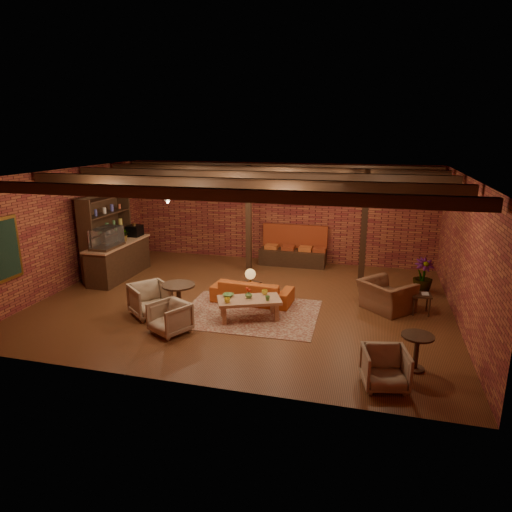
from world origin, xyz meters
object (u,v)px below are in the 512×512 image
(armchair_a, at_px, (150,298))
(side_table_book, at_px, (421,295))
(armchair_b, at_px, (170,316))
(sofa, at_px, (252,291))
(plant_tall, at_px, (426,242))
(side_table_lamp, at_px, (250,277))
(round_table_left, at_px, (179,295))
(coffee_table, at_px, (248,301))
(armchair_right, at_px, (387,291))
(armchair_far, at_px, (385,367))
(round_table_right, at_px, (417,347))

(armchair_a, xyz_separation_m, side_table_book, (6.10, 1.71, 0.03))
(armchair_b, bearing_deg, sofa, 89.71)
(side_table_book, relative_size, plant_tall, 0.18)
(armchair_a, bearing_deg, side_table_lamp, -13.23)
(round_table_left, bearing_deg, armchair_a, -173.17)
(sofa, xyz_separation_m, armchair_a, (-2.08, -1.42, 0.13))
(coffee_table, relative_size, armchair_right, 1.41)
(coffee_table, bearing_deg, round_table_left, -169.53)
(sofa, distance_m, round_table_left, 1.94)
(coffee_table, distance_m, side_table_lamp, 1.16)
(coffee_table, bearing_deg, plant_tall, 35.68)
(sofa, height_order, coffee_table, coffee_table)
(armchair_far, height_order, plant_tall, plant_tall)
(sofa, relative_size, armchair_right, 1.79)
(coffee_table, bearing_deg, sofa, 100.57)
(side_table_book, bearing_deg, side_table_lamp, -176.90)
(armchair_b, bearing_deg, side_table_lamp, 91.75)
(plant_tall, bearing_deg, armchair_b, -143.35)
(coffee_table, distance_m, armchair_a, 2.30)
(armchair_right, relative_size, side_table_book, 2.22)
(round_table_left, distance_m, armchair_b, 0.89)
(coffee_table, distance_m, armchair_b, 1.82)
(coffee_table, bearing_deg, armchair_a, -170.63)
(side_table_book, distance_m, plant_tall, 1.81)
(armchair_a, height_order, armchair_far, armchair_a)
(armchair_b, xyz_separation_m, plant_tall, (5.40, 4.02, 1.03))
(plant_tall, bearing_deg, coffee_table, -144.32)
(side_table_book, relative_size, round_table_right, 0.75)
(armchair_b, bearing_deg, round_table_right, 25.04)
(sofa, height_order, round_table_right, round_table_right)
(armchair_b, height_order, round_table_right, armchair_b)
(sofa, relative_size, plant_tall, 0.72)
(side_table_book, relative_size, armchair_far, 0.68)
(coffee_table, xyz_separation_m, round_table_left, (-1.58, -0.29, 0.10))
(armchair_a, height_order, plant_tall, plant_tall)
(sofa, distance_m, armchair_far, 4.54)
(armchair_right, bearing_deg, armchair_b, 72.13)
(sofa, bearing_deg, plant_tall, -152.66)
(round_table_left, distance_m, armchair_right, 4.90)
(coffee_table, height_order, side_table_book, coffee_table)
(plant_tall, bearing_deg, sofa, -156.51)
(armchair_right, distance_m, side_table_book, 0.79)
(coffee_table, xyz_separation_m, side_table_lamp, (-0.26, 1.11, 0.21))
(round_table_left, xyz_separation_m, round_table_right, (5.11, -1.17, -0.08))
(coffee_table, bearing_deg, armchair_b, -140.73)
(armchair_far, xyz_separation_m, plant_tall, (1.01, 5.06, 1.03))
(round_table_right, bearing_deg, side_table_book, 83.89)
(armchair_b, bearing_deg, armchair_right, 57.75)
(side_table_lamp, height_order, armchair_b, side_table_lamp)
(coffee_table, distance_m, armchair_right, 3.32)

